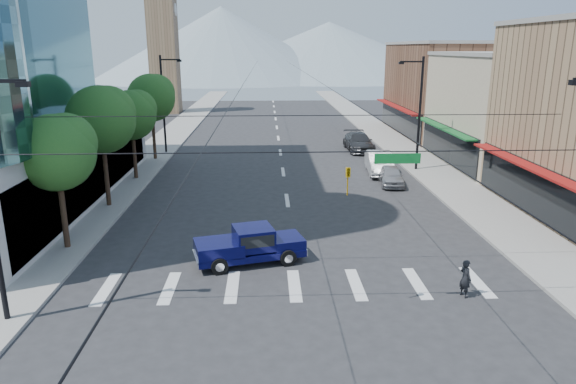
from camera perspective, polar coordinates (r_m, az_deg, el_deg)
name	(u,v)px	position (r m, az deg, el deg)	size (l,w,h in m)	color
ground	(302,303)	(20.56, 1.52, -12.19)	(160.00, 160.00, 0.00)	#28282B
sidewalk_left	(172,135)	(59.86, -12.76, 6.16)	(4.00, 120.00, 0.15)	gray
sidewalk_right	(382,134)	(60.38, 10.40, 6.37)	(4.00, 120.00, 0.15)	gray
shop_mid	(522,112)	(47.48, 24.52, 8.14)	(12.00, 14.00, 9.00)	tan
shop_far	(454,90)	(62.07, 17.98, 10.71)	(12.00, 18.00, 10.00)	brown
clock_tower	(163,41)	(81.55, -13.70, 16.02)	(4.80, 4.80, 20.40)	#8C6B4C
mountain_left	(222,43)	(168.68, -7.37, 16.07)	(80.00, 80.00, 22.00)	gray
mountain_right	(329,50)	(179.39, 4.57, 15.48)	(90.00, 90.00, 18.00)	gray
tree_near	(59,150)	(26.52, -24.06, 4.30)	(3.65, 3.64, 6.71)	black
tree_midnear	(103,118)	(32.96, -19.83, 7.78)	(4.09, 4.09, 7.52)	black
tree_midfar	(133,113)	(39.72, -16.83, 8.37)	(3.65, 3.64, 6.71)	black
tree_far	(153,96)	(46.43, -14.80, 10.24)	(4.09, 4.09, 7.52)	black
signal_rig	(310,196)	(17.89, 2.46, -0.44)	(21.80, 0.20, 9.00)	black
lamp_pole_nw	(164,101)	(49.24, -13.58, 9.84)	(2.00, 0.25, 9.00)	black
lamp_pole_ne	(418,110)	(42.13, 14.27, 8.87)	(2.00, 0.25, 9.00)	black
pickup_truck	(249,245)	(23.79, -4.32, -5.85)	(5.34, 3.01, 1.71)	#08093C
pedestrian	(465,278)	(21.86, 19.10, -9.05)	(0.57, 0.38, 1.57)	black
parked_car_near	(391,176)	(37.99, 11.39, 1.80)	(1.61, 4.01, 1.37)	#99999D
parked_car_mid	(379,163)	(41.27, 10.11, 3.22)	(1.82, 5.21, 1.72)	silver
parked_car_far	(359,142)	(50.26, 7.86, 5.52)	(2.37, 5.82, 1.69)	#313133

